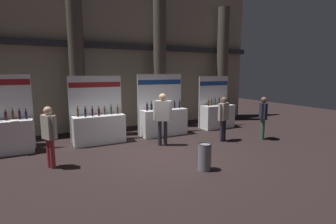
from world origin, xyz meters
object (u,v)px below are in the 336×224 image
at_px(visitor_0, 263,115).
at_px(visitor_2, 49,132).
at_px(exhibitor_booth_1, 99,126).
at_px(trash_bin, 205,157).
at_px(exhibitor_booth_2, 163,119).
at_px(exhibitor_booth_3, 217,114).
at_px(exhibitor_booth_0, 7,134).
at_px(visitor_1, 223,115).
at_px(visitor_4, 163,114).

bearing_deg(visitor_0, visitor_2, -60.27).
relative_size(exhibitor_booth_1, visitor_2, 1.45).
xyz_separation_m(exhibitor_booth_1, trash_bin, (1.79, -3.80, -0.25)).
relative_size(exhibitor_booth_2, visitor_2, 1.48).
bearing_deg(exhibitor_booth_2, exhibitor_booth_1, 179.78).
relative_size(exhibitor_booth_3, trash_bin, 3.30).
bearing_deg(exhibitor_booth_2, visitor_2, -156.52).
bearing_deg(visitor_2, exhibitor_booth_2, 85.90).
bearing_deg(exhibitor_booth_1, exhibitor_booth_3, 0.55).
height_order(exhibitor_booth_3, trash_bin, exhibitor_booth_3).
height_order(exhibitor_booth_1, visitor_2, exhibitor_booth_1).
height_order(exhibitor_booth_0, visitor_2, exhibitor_booth_0).
relative_size(exhibitor_booth_3, visitor_1, 1.43).
relative_size(trash_bin, visitor_1, 0.43).
height_order(exhibitor_booth_0, exhibitor_booth_2, exhibitor_booth_0).
bearing_deg(visitor_1, exhibitor_booth_2, -71.26).
xyz_separation_m(exhibitor_booth_3, visitor_4, (-3.39, -1.38, 0.48)).
height_order(visitor_0, visitor_1, visitor_1).
distance_m(exhibitor_booth_2, exhibitor_booth_3, 2.70).
relative_size(exhibitor_booth_0, exhibitor_booth_2, 1.00).
distance_m(exhibitor_booth_2, trash_bin, 3.87).
xyz_separation_m(exhibitor_booth_0, visitor_1, (6.75, -1.90, 0.32)).
xyz_separation_m(exhibitor_booth_0, visitor_2, (1.08, -1.90, 0.33)).
bearing_deg(exhibitor_booth_2, visitor_1, -50.25).
relative_size(exhibitor_booth_3, visitor_0, 1.45).
xyz_separation_m(exhibitor_booth_1, exhibitor_booth_2, (2.52, -0.01, 0.02)).
xyz_separation_m(visitor_1, visitor_2, (-5.67, -0.00, 0.01)).
xyz_separation_m(exhibitor_booth_0, exhibitor_booth_3, (7.95, -0.03, -0.02)).
bearing_deg(trash_bin, exhibitor_booth_3, 48.30).
height_order(exhibitor_booth_1, trash_bin, exhibitor_booth_1).
height_order(visitor_0, visitor_4, visitor_4).
height_order(exhibitor_booth_2, visitor_4, exhibitor_booth_2).
distance_m(exhibitor_booth_2, visitor_1, 2.37).
relative_size(exhibitor_booth_1, visitor_1, 1.46).
bearing_deg(exhibitor_booth_1, trash_bin, -64.73).
height_order(exhibitor_booth_0, visitor_1, exhibitor_booth_0).
height_order(exhibitor_booth_1, exhibitor_booth_2, exhibitor_booth_2).
height_order(exhibitor_booth_0, exhibitor_booth_1, exhibitor_booth_0).
bearing_deg(visitor_2, exhibitor_booth_0, -177.97).
bearing_deg(exhibitor_booth_3, visitor_4, -157.90).
bearing_deg(exhibitor_booth_3, visitor_1, -122.74).
distance_m(exhibitor_booth_1, exhibitor_booth_2, 2.52).
relative_size(exhibitor_booth_2, visitor_1, 1.50).
height_order(exhibitor_booth_1, exhibitor_booth_3, exhibitor_booth_1).
bearing_deg(visitor_2, visitor_1, 62.45).
relative_size(visitor_1, visitor_4, 0.90).
relative_size(exhibitor_booth_3, visitor_2, 1.41).
xyz_separation_m(trash_bin, visitor_0, (3.68, 1.50, 0.57)).
bearing_deg(trash_bin, visitor_0, 22.15).
distance_m(exhibitor_booth_1, exhibitor_booth_3, 5.22).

